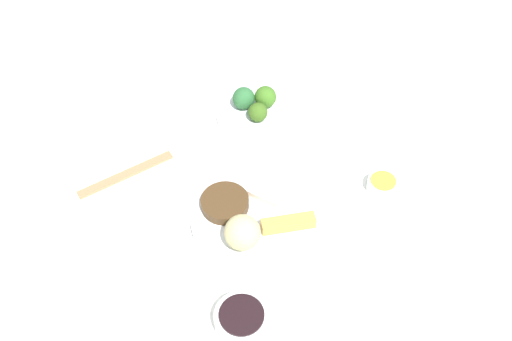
{
  "coord_description": "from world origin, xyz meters",
  "views": [
    {
      "loc": [
        -0.36,
        -0.61,
        0.94
      ],
      "look_at": [
        0.04,
        0.05,
        0.06
      ],
      "focal_mm": 39.27,
      "sensor_mm": 36.0,
      "label": 1
    }
  ],
  "objects_px": {
    "soy_sauce_bowl": "(242,320)",
    "chopsticks_pair": "(126,174)",
    "main_plate": "(256,219)",
    "sauce_ramekin_hot_mustard": "(382,185)",
    "broccoli_plate": "(258,114)"
  },
  "relations": [
    {
      "from": "main_plate",
      "to": "chopsticks_pair",
      "type": "height_order",
      "value": "main_plate"
    },
    {
      "from": "main_plate",
      "to": "soy_sauce_bowl",
      "type": "distance_m",
      "value": 0.23
    },
    {
      "from": "broccoli_plate",
      "to": "sauce_ramekin_hot_mustard",
      "type": "bearing_deg",
      "value": -72.27
    },
    {
      "from": "broccoli_plate",
      "to": "chopsticks_pair",
      "type": "height_order",
      "value": "broccoli_plate"
    },
    {
      "from": "soy_sauce_bowl",
      "to": "sauce_ramekin_hot_mustard",
      "type": "height_order",
      "value": "soy_sauce_bowl"
    },
    {
      "from": "sauce_ramekin_hot_mustard",
      "to": "chopsticks_pair",
      "type": "xyz_separation_m",
      "value": [
        -0.45,
        0.32,
        -0.01
      ]
    },
    {
      "from": "broccoli_plate",
      "to": "soy_sauce_bowl",
      "type": "height_order",
      "value": "soy_sauce_bowl"
    },
    {
      "from": "main_plate",
      "to": "sauce_ramekin_hot_mustard",
      "type": "xyz_separation_m",
      "value": [
        0.27,
        -0.07,
        0.0
      ]
    },
    {
      "from": "main_plate",
      "to": "chopsticks_pair",
      "type": "bearing_deg",
      "value": 125.21
    },
    {
      "from": "sauce_ramekin_hot_mustard",
      "to": "chopsticks_pair",
      "type": "bearing_deg",
      "value": 144.6
    },
    {
      "from": "soy_sauce_bowl",
      "to": "chopsticks_pair",
      "type": "xyz_separation_m",
      "value": [
        -0.04,
        0.43,
        -0.01
      ]
    },
    {
      "from": "soy_sauce_bowl",
      "to": "chopsticks_pair",
      "type": "distance_m",
      "value": 0.43
    },
    {
      "from": "main_plate",
      "to": "sauce_ramekin_hot_mustard",
      "type": "relative_size",
      "value": 4.08
    },
    {
      "from": "soy_sauce_bowl",
      "to": "sauce_ramekin_hot_mustard",
      "type": "distance_m",
      "value": 0.43
    },
    {
      "from": "broccoli_plate",
      "to": "chopsticks_pair",
      "type": "xyz_separation_m",
      "value": [
        -0.34,
        -0.01,
        -0.0
      ]
    }
  ]
}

